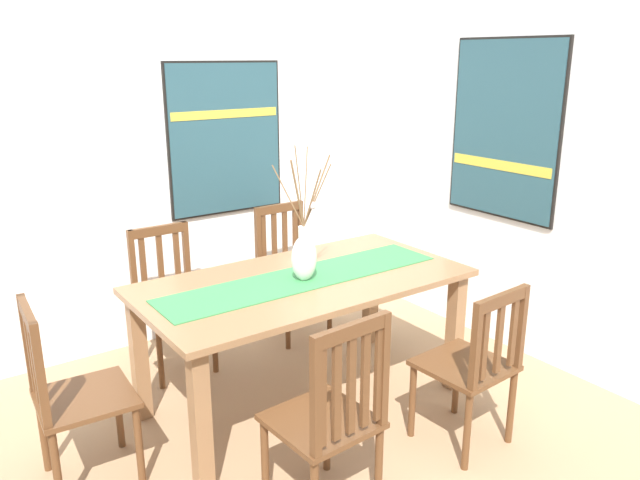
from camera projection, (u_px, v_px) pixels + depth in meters
ground_plane at (320, 458)px, 3.15m from camera, size 6.40×6.40×0.03m
wall_back at (161, 148)px, 4.21m from camera, size 6.40×0.12×2.70m
wall_side at (566, 158)px, 3.80m from camera, size 0.12×6.40×2.70m
dining_table at (304, 297)px, 3.47m from camera, size 1.82×0.94×0.77m
table_runner at (303, 278)px, 3.44m from camera, size 1.67×0.36×0.01m
centerpiece_vase at (304, 254)px, 3.37m from camera, size 0.29×0.23×0.75m
chair_0 at (171, 298)px, 3.95m from camera, size 0.42×0.42×0.92m
chair_1 at (71, 394)px, 2.83m from camera, size 0.44×0.44×0.93m
chair_2 at (473, 364)px, 3.13m from camera, size 0.44×0.44×0.89m
chair_3 at (331, 415)px, 2.62m from camera, size 0.44×0.44×0.96m
chair_4 at (290, 269)px, 4.46m from camera, size 0.42×0.42×0.94m
painting_on_back_wall at (225, 139)px, 4.41m from camera, size 0.88×0.05×1.07m
painting_on_side_wall at (505, 130)px, 4.06m from camera, size 0.05×0.85×1.17m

